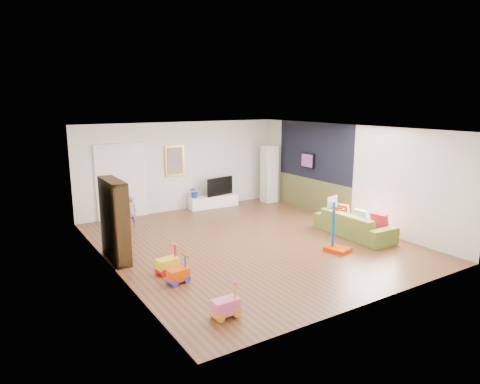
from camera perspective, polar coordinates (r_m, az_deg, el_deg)
floor at (r=10.36m, az=1.19°, el=-6.63°), size 6.50×7.50×0.00m
ceiling at (r=9.83m, az=1.25°, el=8.45°), size 6.50×7.50×0.00m
wall_back at (r=13.25m, az=-7.75°, el=3.40°), size 6.50×0.00×2.70m
wall_front at (r=7.27m, az=17.76°, el=-4.24°), size 6.50×0.00×2.70m
wall_left at (r=8.70m, az=-16.98°, el=-1.56°), size 0.00×7.50×2.70m
wall_right at (r=12.08m, az=14.22°, el=2.31°), size 0.00×7.50×2.70m
navy_accent at (r=12.99m, az=9.82°, el=5.39°), size 0.01×3.20×1.70m
olive_wainscot at (r=13.21m, az=9.61°, el=-0.43°), size 0.01×3.20×1.00m
doorway at (r=12.61m, az=-15.51°, el=1.25°), size 1.45×0.06×2.10m
painting_back at (r=13.09m, az=-8.70°, el=4.15°), size 0.62×0.06×0.92m
artwork_right at (r=13.13m, az=8.98°, el=4.17°), size 0.04×0.56×0.46m
media_console at (r=13.62m, az=-3.57°, el=-1.26°), size 1.62×0.48×0.37m
tall_cabinet at (r=14.25m, az=3.92°, el=2.43°), size 0.46×0.46×1.89m
bookshelf at (r=9.34m, az=-16.39°, el=-3.65°), size 0.32×1.19×1.74m
sofa at (r=11.05m, az=15.00°, el=-4.20°), size 0.85×2.10×0.61m
basketball_hoop at (r=9.77m, az=13.05°, el=-4.27°), size 0.54×0.61×1.25m
ride_on_yellow at (r=8.58m, az=-9.67°, el=-8.85°), size 0.46×0.32×0.56m
ride_on_orange at (r=8.10m, az=-8.27°, el=-10.26°), size 0.42×0.30×0.52m
ride_on_pink at (r=6.85m, az=-1.97°, el=-14.25°), size 0.42×0.27×0.56m
child at (r=11.83m, az=-14.34°, el=-2.53°), size 0.31×0.20×0.83m
tv at (r=13.64m, az=-2.95°, el=0.82°), size 1.01×0.32×0.58m
vase_plant at (r=13.28m, az=-6.05°, el=0.03°), size 0.36×0.31×0.39m
pillow_left at (r=10.81m, az=18.10°, el=-3.77°), size 0.17×0.42×0.41m
pillow_center at (r=11.15m, az=15.90°, el=-3.17°), size 0.10×0.37×0.36m
pillow_right at (r=11.56m, az=13.44°, el=-2.49°), size 0.20×0.40×0.39m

